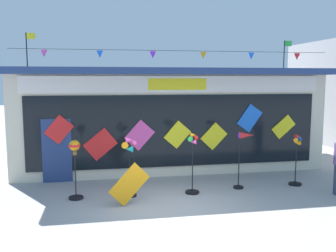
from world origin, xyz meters
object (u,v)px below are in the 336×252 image
Objects in this scene: wind_spinner_center_right at (244,148)px; display_kite_on_ground at (129,184)px; wind_spinner_right at (297,158)px; kite_shop_building at (164,115)px; wind_spinner_center_left at (193,162)px; wind_spinner_left at (129,158)px; wind_spinner_far_left at (75,159)px.

wind_spinner_center_right reaches higher than display_kite_on_ground.
kite_shop_building is at bearing 128.08° from wind_spinner_right.
kite_shop_building is at bearing 70.97° from display_kite_on_ground.
wind_spinner_center_left is at bearing -89.34° from kite_shop_building.
wind_spinner_left reaches higher than wind_spinner_right.
wind_spinner_center_left is 1.04× the size of wind_spinner_center_right.
wind_spinner_left is (1.45, -0.06, -0.02)m from wind_spinner_far_left.
wind_spinner_center_left reaches higher than wind_spinner_center_right.
kite_shop_building is at bearing 69.03° from wind_spinner_left.
wind_spinner_center_right is 3.62m from display_kite_on_ground.
kite_shop_building is 6.56× the size of wind_spinner_center_right.
display_kite_on_ground is at bearing -28.25° from wind_spinner_far_left.
display_kite_on_ground is (-1.83, -0.64, -0.37)m from wind_spinner_center_left.
wind_spinner_left reaches higher than wind_spinner_far_left.
wind_spinner_left is 1.66× the size of display_kite_on_ground.
wind_spinner_left is 1.78m from wind_spinner_center_left.
wind_spinner_right is at bearing 1.15° from wind_spinner_far_left.
kite_shop_building is 5.53m from wind_spinner_right.
wind_spinner_right is (1.68, -0.01, -0.37)m from wind_spinner_center_right.
display_kite_on_ground is (-1.78, -5.16, -1.26)m from kite_shop_building.
wind_spinner_left is at bearing -110.97° from kite_shop_building.
wind_spinner_center_left is at bearing -175.87° from wind_spinner_right.
wind_spinner_right is 5.22m from display_kite_on_ground.
wind_spinner_right is at bearing -51.92° from kite_shop_building.
wind_spinner_center_left is 1.66m from wind_spinner_center_right.
wind_spinner_center_left reaches higher than wind_spinner_left.
kite_shop_building reaches higher than wind_spinner_far_left.
wind_spinner_left is at bearing 84.66° from display_kite_on_ground.
kite_shop_building reaches higher than wind_spinner_center_right.
wind_spinner_center_right is at bearing 14.37° from display_kite_on_ground.
kite_shop_building is 4.63m from wind_spinner_center_right.
wind_spinner_center_right reaches higher than wind_spinner_far_left.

